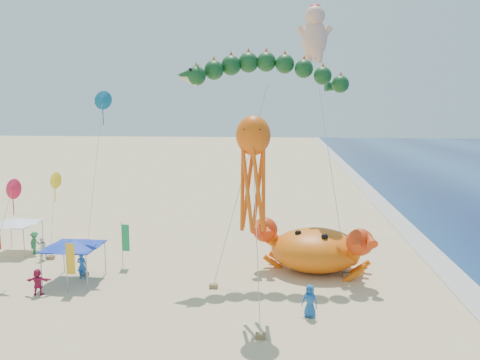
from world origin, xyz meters
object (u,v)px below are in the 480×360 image
object	(u,v)px
cherub_kite	(315,32)
canopy_white	(16,221)
dragon_kite	(265,77)
octopus_kite	(253,165)
canopy_blue	(74,244)
crab_inflatable	(316,248)

from	to	relation	value
cherub_kite	canopy_white	bearing A→B (deg)	-168.66
cherub_kite	dragon_kite	bearing A→B (deg)	-121.65
octopus_kite	canopy_blue	bearing A→B (deg)	163.10
crab_inflatable	canopy_blue	size ratio (longest dim) A/B	2.37
crab_inflatable	canopy_white	bearing A→B (deg)	174.97
crab_inflatable	octopus_kite	distance (m)	10.22
canopy_blue	crab_inflatable	bearing A→B (deg)	12.17
crab_inflatable	canopy_blue	bearing A→B (deg)	-167.83
crab_inflatable	dragon_kite	xyz separation A→B (m)	(-3.58, 0.86, 11.50)
dragon_kite	cherub_kite	bearing A→B (deg)	58.35
dragon_kite	octopus_kite	size ratio (longest dim) A/B	1.35
crab_inflatable	octopus_kite	xyz separation A→B (m)	(-3.79, -6.93, 6.49)
cherub_kite	canopy_blue	world-z (taller)	cherub_kite
canopy_blue	canopy_white	world-z (taller)	same
crab_inflatable	cherub_kite	xyz separation A→B (m)	(-0.09, 6.53, 15.19)
octopus_kite	canopy_blue	distance (m)	13.52
cherub_kite	octopus_kite	distance (m)	16.44
cherub_kite	crab_inflatable	bearing A→B (deg)	-89.22
octopus_kite	canopy_white	distance (m)	21.65
crab_inflatable	canopy_blue	xyz separation A→B (m)	(-15.55, -3.35, 0.85)
crab_inflatable	canopy_white	world-z (taller)	crab_inflatable
canopy_white	canopy_blue	bearing A→B (deg)	-36.84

